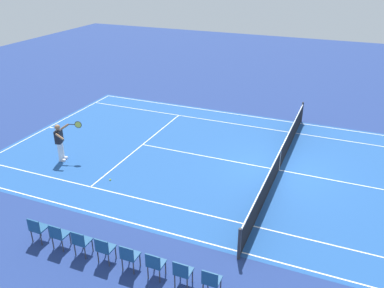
# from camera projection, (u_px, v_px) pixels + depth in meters

# --- Properties ---
(ground_plane) EXTENTS (60.00, 60.00, 0.00)m
(ground_plane) POSITION_uv_depth(u_px,v_px,m) (279.00, 170.00, 16.63)
(ground_plane) COLOR navy
(court_slab) EXTENTS (24.20, 11.40, 0.00)m
(court_slab) POSITION_uv_depth(u_px,v_px,m) (279.00, 170.00, 16.63)
(court_slab) COLOR #1E4C93
(court_slab) RESTS_ON ground_plane
(court_line_markings) EXTENTS (23.85, 11.05, 0.01)m
(court_line_markings) POSITION_uv_depth(u_px,v_px,m) (279.00, 170.00, 16.62)
(court_line_markings) COLOR white
(court_line_markings) RESTS_ON ground_plane
(tennis_net) EXTENTS (0.10, 11.70, 1.08)m
(tennis_net) POSITION_uv_depth(u_px,v_px,m) (280.00, 159.00, 16.42)
(tennis_net) COLOR #2D2D33
(tennis_net) RESTS_ON ground_plane
(tennis_player_near) EXTENTS (0.97, 0.88, 1.70)m
(tennis_player_near) POSITION_uv_depth(u_px,v_px,m) (60.00, 140.00, 17.07)
(tennis_player_near) COLOR white
(tennis_player_near) RESTS_ON ground_plane
(tennis_ball) EXTENTS (0.07, 0.07, 0.07)m
(tennis_ball) POSITION_uv_depth(u_px,v_px,m) (110.00, 180.00, 15.84)
(tennis_ball) COLOR #CCE01E
(tennis_ball) RESTS_ON ground_plane
(spectator_chair_0) EXTENTS (0.44, 0.44, 0.88)m
(spectator_chair_0) POSITION_uv_depth(u_px,v_px,m) (211.00, 280.00, 10.30)
(spectator_chair_0) COLOR #38383D
(spectator_chair_0) RESTS_ON ground_plane
(spectator_chair_1) EXTENTS (0.44, 0.44, 0.88)m
(spectator_chair_1) POSITION_uv_depth(u_px,v_px,m) (182.00, 271.00, 10.58)
(spectator_chair_1) COLOR #38383D
(spectator_chair_1) RESTS_ON ground_plane
(spectator_chair_2) EXTENTS (0.44, 0.44, 0.88)m
(spectator_chair_2) POSITION_uv_depth(u_px,v_px,m) (155.00, 263.00, 10.86)
(spectator_chair_2) COLOR #38383D
(spectator_chair_2) RESTS_ON ground_plane
(spectator_chair_3) EXTENTS (0.44, 0.44, 0.88)m
(spectator_chair_3) POSITION_uv_depth(u_px,v_px,m) (129.00, 255.00, 11.14)
(spectator_chair_3) COLOR #38383D
(spectator_chair_3) RESTS_ON ground_plane
(spectator_chair_4) EXTENTS (0.44, 0.44, 0.88)m
(spectator_chair_4) POSITION_uv_depth(u_px,v_px,m) (104.00, 248.00, 11.42)
(spectator_chair_4) COLOR #38383D
(spectator_chair_4) RESTS_ON ground_plane
(spectator_chair_5) EXTENTS (0.44, 0.44, 0.88)m
(spectator_chair_5) POSITION_uv_depth(u_px,v_px,m) (81.00, 241.00, 11.70)
(spectator_chair_5) COLOR #38383D
(spectator_chair_5) RESTS_ON ground_plane
(spectator_chair_6) EXTENTS (0.44, 0.44, 0.88)m
(spectator_chair_6) POSITION_uv_depth(u_px,v_px,m) (58.00, 234.00, 11.98)
(spectator_chair_6) COLOR #38383D
(spectator_chair_6) RESTS_ON ground_plane
(spectator_chair_7) EXTENTS (0.44, 0.44, 0.88)m
(spectator_chair_7) POSITION_uv_depth(u_px,v_px,m) (37.00, 228.00, 12.26)
(spectator_chair_7) COLOR #38383D
(spectator_chair_7) RESTS_ON ground_plane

